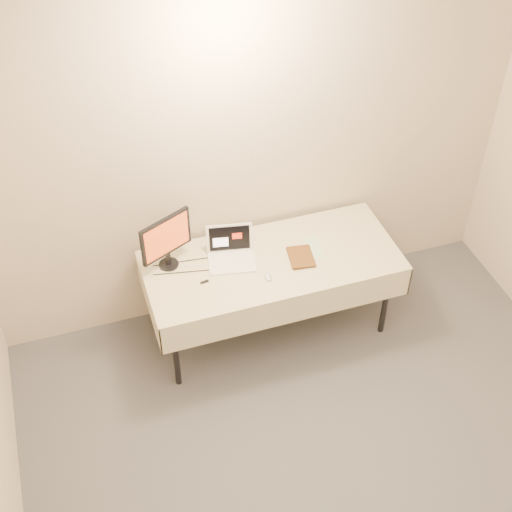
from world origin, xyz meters
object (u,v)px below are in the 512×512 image
object	(u,v)px
laptop	(231,252)
monitor	(166,239)
book	(290,248)
table	(272,266)

from	to	relation	value
laptop	monitor	xyz separation A→B (m)	(-0.45, 0.07, 0.19)
laptop	book	world-z (taller)	book
table	monitor	distance (m)	0.81
laptop	table	bearing A→B (deg)	-10.79
table	laptop	size ratio (longest dim) A/B	4.86
table	monitor	xyz separation A→B (m)	(-0.72, 0.18, 0.31)
book	table	bearing A→B (deg)	170.84
book	monitor	bearing A→B (deg)	173.89
table	monitor	bearing A→B (deg)	165.93
laptop	monitor	distance (m)	0.49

